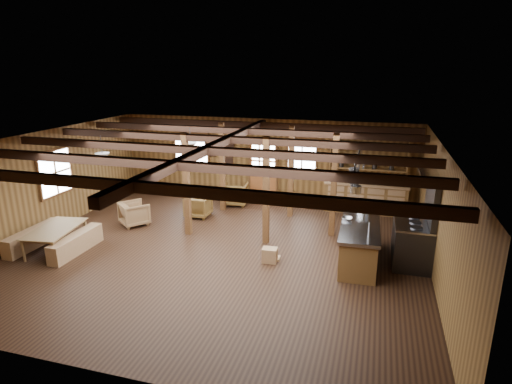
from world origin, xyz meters
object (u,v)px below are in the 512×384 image
commercial_range (415,234)px  armchair_c (134,213)px  kitchen_island (359,242)px  armchair_b (235,194)px  dining_table (58,239)px  armchair_a (198,206)px

commercial_range → armchair_c: bearing=177.8°
kitchen_island → commercial_range: 1.31m
kitchen_island → armchair_b: 5.29m
dining_table → armchair_c: size_ratio=2.20×
dining_table → armchair_a: size_ratio=2.29×
armchair_b → armchair_a: bearing=55.8°
dining_table → armchair_b: armchair_b is taller
commercial_range → armchair_b: size_ratio=2.68×
kitchen_island → armchair_b: bearing=140.9°
commercial_range → armchair_c: size_ratio=2.86×
armchair_b → commercial_range: bearing=144.2°
commercial_range → armchair_b: commercial_range is taller
armchair_b → kitchen_island: bearing=134.4°
armchair_c → kitchen_island: bearing=-145.9°
dining_table → armchair_a: (2.40, 3.27, 0.04)m
armchair_a → armchair_c: (-1.51, -1.16, 0.01)m
commercial_range → dining_table: 8.74m
commercial_range → armchair_a: (-6.14, 1.46, -0.35)m
dining_table → armchair_b: (3.11, 4.71, 0.07)m
armchair_a → armchair_b: bearing=-117.4°
kitchen_island → armchair_a: 5.22m
commercial_range → armchair_b: bearing=151.9°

